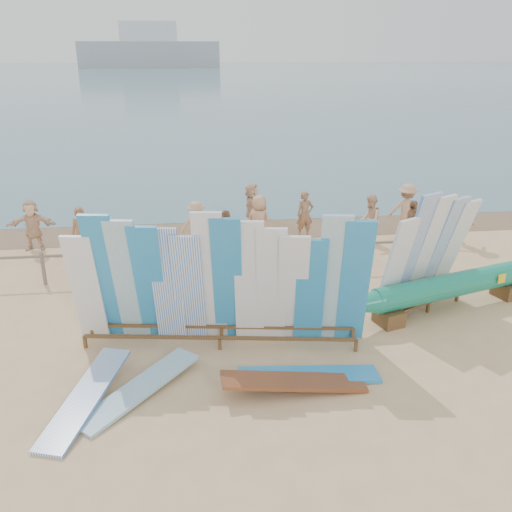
{
  "coord_description": "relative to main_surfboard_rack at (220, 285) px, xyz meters",
  "views": [
    {
      "loc": [
        0.03,
        -10.87,
        5.92
      ],
      "look_at": [
        1.49,
        1.31,
        1.2
      ],
      "focal_mm": 38.0,
      "sensor_mm": 36.0,
      "label": 1
    }
  ],
  "objects": [
    {
      "name": "main_surfboard_rack",
      "position": [
        0.0,
        0.0,
        0.0
      ],
      "size": [
        6.18,
        1.65,
        3.05
      ],
      "rotation": [
        0.0,
        0.0,
        -0.15
      ],
      "color": "brown",
      "rests_on": "ground"
    },
    {
      "name": "outrigger_canoe",
      "position": [
        5.61,
        0.96,
        -0.76
      ],
      "size": [
        6.57,
        2.52,
        0.95
      ],
      "rotation": [
        0.0,
        0.0,
        0.3
      ],
      "color": "brown",
      "rests_on": "ground"
    },
    {
      "name": "flat_board_b",
      "position": [
        -1.58,
        -1.62,
        -1.37
      ],
      "size": [
        2.22,
        2.39,
        0.22
      ],
      "primitive_type": "cube",
      "rotation": [
        0.06,
        0.0,
        -0.73
      ],
      "color": "#82B8D1",
      "rests_on": "ground"
    },
    {
      "name": "fence",
      "position": [
        -0.5,
        3.69,
        -0.74
      ],
      "size": [
        12.08,
        0.08,
        0.9
      ],
      "color": "#78675B",
      "rests_on": "ground"
    },
    {
      "name": "beach_chair_right",
      "position": [
        -0.0,
        4.26,
        -1.14
      ],
      "size": [
        0.52,
        0.54,
        0.79
      ],
      "rotation": [
        0.0,
        0.0,
        -0.05
      ],
      "color": "#AE2812",
      "rests_on": "ground"
    },
    {
      "name": "stroller",
      "position": [
        1.99,
        4.68,
        -0.99
      ],
      "size": [
        0.66,
        0.8,
        0.95
      ],
      "rotation": [
        0.0,
        0.0,
        -0.3
      ],
      "color": "#AE2812",
      "rests_on": "ground"
    },
    {
      "name": "beachgoer_3",
      "position": [
        -0.4,
        5.95,
        -0.59
      ],
      "size": [
        1.02,
        0.46,
        1.55
      ],
      "primitive_type": "imported",
      "rotation": [
        0.0,
        0.0,
        6.23
      ],
      "color": "tan",
      "rests_on": "ground"
    },
    {
      "name": "wet_sand_strip",
      "position": [
        -0.5,
        7.89,
        -1.37
      ],
      "size": [
        40.0,
        2.6,
        0.01
      ],
      "primitive_type": "cube",
      "color": "#7F6147",
      "rests_on": "ground"
    },
    {
      "name": "side_surfboard_rack",
      "position": [
        4.89,
        1.1,
        -0.0
      ],
      "size": [
        2.67,
        1.89,
        3.03
      ],
      "rotation": [
        0.0,
        0.0,
        0.48
      ],
      "color": "brown",
      "rests_on": "ground"
    },
    {
      "name": "flat_board_d",
      "position": [
        1.59,
        -1.57,
        -1.37
      ],
      "size": [
        2.7,
        0.57,
        0.22
      ],
      "primitive_type": "cube",
      "rotation": [
        0.06,
        0.0,
        1.57
      ],
      "color": "#2889CC",
      "rests_on": "ground"
    },
    {
      "name": "beachgoer_7",
      "position": [
        3.18,
        6.69,
        -0.59
      ],
      "size": [
        0.61,
        0.39,
        1.56
      ],
      "primitive_type": "imported",
      "rotation": [
        0.0,
        0.0,
        0.13
      ],
      "color": "#8C6042",
      "rests_on": "ground"
    },
    {
      "name": "ocean",
      "position": [
        -0.5,
        128.69,
        -1.37
      ],
      "size": [
        320.0,
        240.0,
        0.02
      ],
      "primitive_type": "cube",
      "color": "slate",
      "rests_on": "ground"
    },
    {
      "name": "flat_board_e",
      "position": [
        -2.5,
        -1.86,
        -1.37
      ],
      "size": [
        1.35,
        2.73,
        0.36
      ],
      "primitive_type": "cube",
      "rotation": [
        0.11,
        0.0,
        -0.31
      ],
      "color": "white",
      "rests_on": "ground"
    },
    {
      "name": "ground",
      "position": [
        -0.5,
        0.69,
        -1.37
      ],
      "size": [
        160.0,
        160.0,
        0.0
      ],
      "primitive_type": "plane",
      "color": "#DDB380",
      "rests_on": "ground"
    },
    {
      "name": "beachgoer_4",
      "position": [
        0.45,
        4.79,
        -0.58
      ],
      "size": [
        0.5,
        0.96,
        1.58
      ],
      "primitive_type": "imported",
      "rotation": [
        0.0,
        0.0,
        4.61
      ],
      "color": "#8C6042",
      "rests_on": "ground"
    },
    {
      "name": "beach_chair_left",
      "position": [
        -0.5,
        4.28,
        -1.14
      ],
      "size": [
        0.58,
        0.59,
        0.77
      ],
      "rotation": [
        0.0,
        0.0,
        0.21
      ],
      "color": "#AE2812",
      "rests_on": "ground"
    },
    {
      "name": "beachgoer_1",
      "position": [
        -3.73,
        5.22,
        -0.53
      ],
      "size": [
        0.62,
        0.35,
        1.68
      ],
      "primitive_type": "imported",
      "rotation": [
        0.0,
        0.0,
        0.02
      ],
      "color": "#8C6042",
      "rests_on": "ground"
    },
    {
      "name": "beachgoer_5",
      "position": [
        1.53,
        7.71,
        -0.55
      ],
      "size": [
        0.69,
        1.57,
        1.64
      ],
      "primitive_type": "imported",
      "rotation": [
        0.0,
        0.0,
        1.7
      ],
      "color": "beige",
      "rests_on": "ground"
    },
    {
      "name": "beachgoer_9",
      "position": [
        6.55,
        6.42,
        -0.47
      ],
      "size": [
        1.25,
        0.84,
        1.79
      ],
      "primitive_type": "imported",
      "rotation": [
        0.0,
        0.0,
        2.8
      ],
      "color": "tan",
      "rests_on": "ground"
    },
    {
      "name": "beachgoer_8",
      "position": [
        5.09,
        5.75,
        -0.55
      ],
      "size": [
        0.66,
        0.88,
        1.63
      ],
      "primitive_type": "imported",
      "rotation": [
        0.0,
        0.0,
        4.31
      ],
      "color": "beige",
      "rests_on": "ground"
    },
    {
      "name": "beachgoer_11",
      "position": [
        -5.46,
        6.54,
        -0.57
      ],
      "size": [
        1.48,
        0.49,
        1.59
      ],
      "primitive_type": "imported",
      "rotation": [
        0.0,
        0.0,
        6.27
      ],
      "color": "beige",
      "rests_on": "ground"
    },
    {
      "name": "beachgoer_10",
      "position": [
        6.27,
        5.26,
        -0.59
      ],
      "size": [
        0.87,
        0.95,
        1.55
      ],
      "primitive_type": "imported",
      "rotation": [
        0.0,
        0.0,
        0.9
      ],
      "color": "#8C6042",
      "rests_on": "ground"
    },
    {
      "name": "vendor_table",
      "position": [
        1.85,
        1.17,
        -0.98
      ],
      "size": [
        0.94,
        0.72,
        1.16
      ],
      "rotation": [
        0.0,
        0.0,
        -0.12
      ],
      "color": "brown",
      "rests_on": "ground"
    },
    {
      "name": "distant_ship",
      "position": [
        -12.5,
        180.69,
        3.94
      ],
      "size": [
        45.0,
        8.0,
        14.0
      ],
      "color": "#999EA3",
      "rests_on": "ocean"
    },
    {
      "name": "beachgoer_6",
      "position": [
        1.55,
        5.84,
        -0.51
      ],
      "size": [
        0.91,
        0.83,
        1.71
      ],
      "primitive_type": "imported",
      "rotation": [
        0.0,
        0.0,
        2.49
      ],
      "color": "tan",
      "rests_on": "ground"
    },
    {
      "name": "beachgoer_extra_0",
      "position": [
        8.03,
        5.38,
        -0.56
      ],
      "size": [
        1.11,
        0.64,
        1.61
      ],
      "primitive_type": "imported",
      "rotation": [
        0.0,
        0.0,
        0.21
      ],
      "color": "tan",
      "rests_on": "ground"
    },
    {
      "name": "flat_board_c",
      "position": [
        1.23,
        -1.89,
        -1.37
      ],
      "size": [
        2.7,
        0.65,
        0.41
      ],
      "primitive_type": "cube",
      "rotation": [
        0.13,
        0.0,
        1.6
      ],
      "color": "brown",
      "rests_on": "ground"
    }
  ]
}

